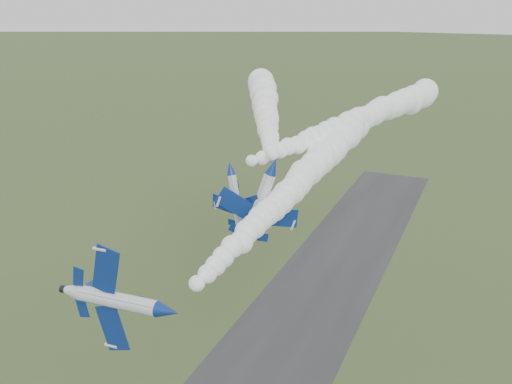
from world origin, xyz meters
TOP-DOWN VIEW (x-y plane):
  - runway at (0.00, 30.00)m, footprint 24.00×260.00m
  - jet_lead at (5.28, -6.96)m, footprint 3.60×14.37m
  - smoke_trail_jet_lead at (6.35, 28.44)m, footprint 6.73×63.81m
  - jet_pair_left at (-1.80, 21.94)m, footprint 9.30×11.04m
  - smoke_trail_jet_pair_left at (8.19, 56.51)m, footprint 24.30×66.93m
  - jet_pair_right at (4.97, 21.77)m, footprint 11.41×13.76m
  - smoke_trail_jet_pair_right at (-7.55, 49.51)m, footprint 27.40×51.83m

SIDE VIEW (x-z plane):
  - runway at x=0.00m, z-range 0.00..0.04m
  - jet_lead at x=5.28m, z-range 29.19..41.07m
  - smoke_trail_jet_lead at x=6.35m, z-range 35.11..40.88m
  - jet_pair_left at x=-1.80m, z-range 39.41..42.58m
  - smoke_trail_jet_pair_left at x=8.19m, z-range 39.08..44.98m
  - jet_pair_right at x=4.97m, z-range 39.77..44.49m
  - smoke_trail_jet_pair_right at x=-7.55m, z-range 40.81..46.78m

